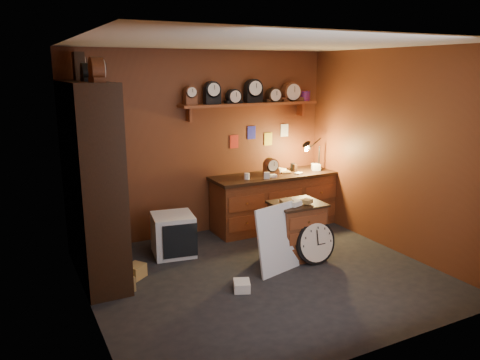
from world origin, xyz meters
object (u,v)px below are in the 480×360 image
object	(u,v)px
shelving_unit	(89,173)
big_round_clock	(316,242)
workbench	(275,198)
low_cabinet	(297,228)

from	to	relation	value
shelving_unit	big_round_clock	xyz separation A→B (m)	(2.57, -0.96, -0.98)
shelving_unit	big_round_clock	world-z (taller)	shelving_unit
shelving_unit	workbench	xyz separation A→B (m)	(2.84, 0.49, -0.78)
workbench	low_cabinet	bearing A→B (deg)	-107.95
shelving_unit	low_cabinet	xyz separation A→B (m)	(2.46, -0.68, -0.85)
workbench	big_round_clock	xyz separation A→B (m)	(-0.28, -1.45, -0.20)
low_cabinet	big_round_clock	distance (m)	0.33
workbench	low_cabinet	world-z (taller)	workbench
shelving_unit	big_round_clock	bearing A→B (deg)	-20.51
low_cabinet	big_round_clock	xyz separation A→B (m)	(0.10, -0.28, -0.13)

